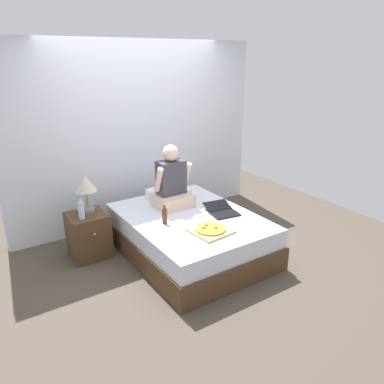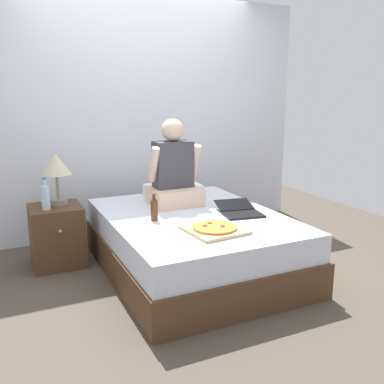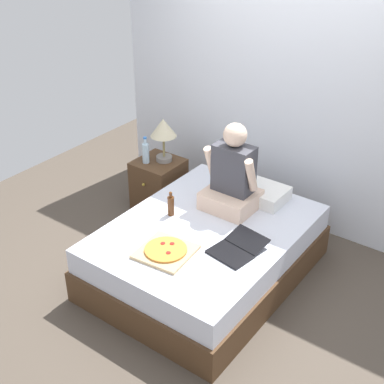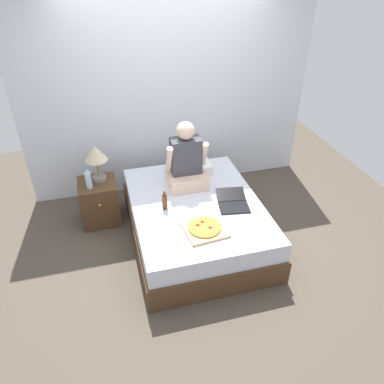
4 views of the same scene
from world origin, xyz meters
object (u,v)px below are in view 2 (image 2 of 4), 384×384
Objects in this scene: nightstand_left at (57,235)px; laptop at (240,211)px; bed at (192,243)px; lamp_on_left_nightstand at (56,168)px; person_seated at (174,173)px; beer_bottle_on_bed at (154,209)px; pizza_box at (215,229)px; water_bottle at (46,197)px.

laptop reaches higher than nightstand_left.
nightstand_left is at bearing 148.61° from bed.
person_seated reaches higher than lamp_on_left_nightstand.
lamp_on_left_nightstand is 2.05× the size of beer_bottle_on_bed.
lamp_on_left_nightstand is 1.03× the size of pizza_box.
laptop is 2.08× the size of beer_bottle_on_bed.
person_seated is 1.70× the size of laptop.
laptop is at bearing -24.77° from water_bottle.
lamp_on_left_nightstand is (-0.99, 0.68, 0.62)m from bed.
pizza_box is at bearing -95.19° from bed.
lamp_on_left_nightstand is at bearing 51.37° from nightstand_left.
lamp_on_left_nightstand is 0.99m from beer_bottle_on_bed.
nightstand_left is 1.00m from beer_bottle_on_bed.
lamp_on_left_nightstand is 0.98× the size of laptop.
water_bottle is 1.65m from laptop.
water_bottle reaches higher than bed.
nightstand_left is at bearing 131.70° from pizza_box.
nightstand_left is 1.51m from pizza_box.
bed is 1.21m from nightstand_left.
beer_bottle_on_bed is at bearing -36.60° from water_bottle.
laptop is at bearing -28.86° from nightstand_left.
lamp_on_left_nightstand is at bearing 145.59° from bed.
bed is 4.10× the size of laptop.
person_seated is at bearing -7.76° from water_bottle.
water_bottle is (-0.08, -0.09, 0.38)m from nightstand_left.
lamp_on_left_nightstand reaches higher than pizza_box.
beer_bottle_on_bed reaches higher than nightstand_left.
nightstand_left is 1.18m from person_seated.
water_bottle is at bearing 154.10° from bed.
laptop is (1.37, -0.83, -0.34)m from lamp_on_left_nightstand.
beer_bottle_on_bed is at bearing -43.87° from nightstand_left.
lamp_on_left_nightstand is at bearing 129.29° from pizza_box.
bed is 0.49m from laptop.
nightstand_left reaches higher than bed.
water_bottle is at bearing -131.65° from nightstand_left.
nightstand_left is 0.60m from lamp_on_left_nightstand.
pizza_box is at bearing -43.66° from water_bottle.
water_bottle is 0.95m from beer_bottle_on_bed.
beer_bottle_on_bed is at bearing -47.70° from lamp_on_left_nightstand.
laptop is at bearing -21.32° from bed.
person_seated is at bearing -16.42° from lamp_on_left_nightstand.
pizza_box is at bearing -48.30° from nightstand_left.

